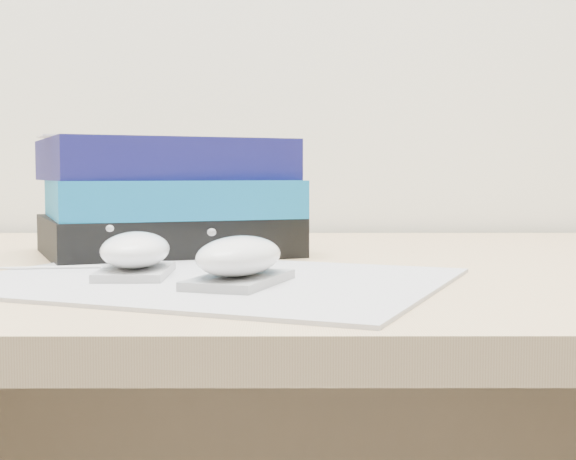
{
  "coord_description": "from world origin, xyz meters",
  "views": [
    {
      "loc": [
        -0.06,
        0.73,
        0.82
      ],
      "look_at": [
        -0.06,
        1.47,
        0.77
      ],
      "focal_mm": 50.0,
      "sensor_mm": 36.0,
      "label": 1
    }
  ],
  "objects_px": {
    "desk": "(338,455)",
    "pouch": "(122,203)",
    "mouse_rear": "(135,254)",
    "mouse_front": "(239,260)",
    "book_stack": "(166,198)"
  },
  "relations": [
    {
      "from": "desk",
      "to": "pouch",
      "type": "relative_size",
      "value": 11.2
    },
    {
      "from": "mouse_rear",
      "to": "mouse_front",
      "type": "relative_size",
      "value": 0.88
    },
    {
      "from": "mouse_rear",
      "to": "book_stack",
      "type": "bearing_deg",
      "value": 91.55
    },
    {
      "from": "desk",
      "to": "mouse_rear",
      "type": "height_order",
      "value": "mouse_rear"
    },
    {
      "from": "mouse_rear",
      "to": "book_stack",
      "type": "distance_m",
      "value": 0.23
    },
    {
      "from": "mouse_front",
      "to": "book_stack",
      "type": "distance_m",
      "value": 0.3
    },
    {
      "from": "mouse_front",
      "to": "book_stack",
      "type": "relative_size",
      "value": 0.37
    },
    {
      "from": "desk",
      "to": "mouse_front",
      "type": "distance_m",
      "value": 0.39
    },
    {
      "from": "mouse_rear",
      "to": "pouch",
      "type": "bearing_deg",
      "value": 103.92
    },
    {
      "from": "desk",
      "to": "mouse_rear",
      "type": "relative_size",
      "value": 14.95
    },
    {
      "from": "desk",
      "to": "mouse_rear",
      "type": "bearing_deg",
      "value": -131.78
    },
    {
      "from": "mouse_rear",
      "to": "book_stack",
      "type": "xyz_separation_m",
      "value": [
        -0.01,
        0.22,
        0.04
      ]
    },
    {
      "from": "desk",
      "to": "book_stack",
      "type": "height_order",
      "value": "book_stack"
    },
    {
      "from": "book_stack",
      "to": "pouch",
      "type": "height_order",
      "value": "book_stack"
    },
    {
      "from": "desk",
      "to": "book_stack",
      "type": "distance_m",
      "value": 0.36
    }
  ]
}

